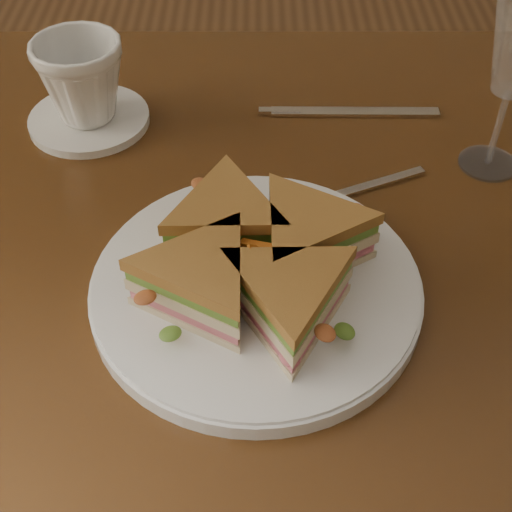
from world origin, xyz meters
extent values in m
cube|color=#341C0B|center=(0.00, 0.00, 0.73)|extent=(1.20, 0.80, 0.04)
cylinder|color=white|center=(-0.05, -0.09, 0.76)|extent=(0.30, 0.30, 0.02)
cube|color=silver|center=(0.07, 0.06, 0.75)|extent=(0.12, 0.06, 0.00)
ellipsoid|color=silver|center=(-0.02, 0.02, 0.76)|extent=(0.05, 0.03, 0.01)
cube|color=silver|center=(0.06, 0.20, 0.75)|extent=(0.20, 0.02, 0.00)
cube|color=silver|center=(-0.03, 0.20, 0.75)|extent=(0.05, 0.01, 0.00)
cylinder|color=white|center=(0.20, 0.10, 0.75)|extent=(0.06, 0.06, 0.00)
cylinder|color=white|center=(0.20, 0.10, 0.80)|extent=(0.01, 0.01, 0.09)
cylinder|color=white|center=(-0.25, 0.18, 0.76)|extent=(0.14, 0.14, 0.01)
imported|color=white|center=(-0.25, 0.18, 0.81)|extent=(0.10, 0.10, 0.09)
camera|label=1|loc=(-0.05, -0.52, 1.24)|focal=50.00mm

